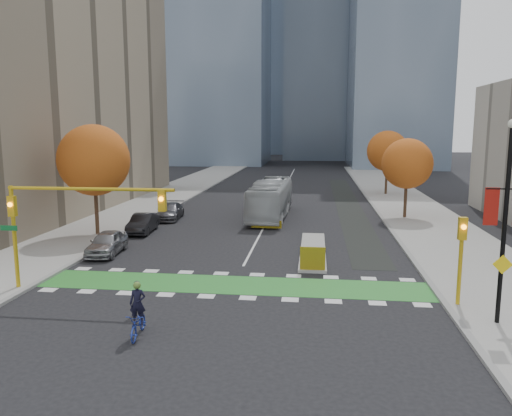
% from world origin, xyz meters
% --- Properties ---
extents(ground, '(300.00, 300.00, 0.00)m').
position_xyz_m(ground, '(0.00, 0.00, 0.00)').
color(ground, black).
rests_on(ground, ground).
extents(sidewalk_west, '(7.00, 120.00, 0.15)m').
position_xyz_m(sidewalk_west, '(-13.50, 20.00, 0.07)').
color(sidewalk_west, gray).
rests_on(sidewalk_west, ground).
extents(sidewalk_east, '(7.00, 120.00, 0.15)m').
position_xyz_m(sidewalk_east, '(13.50, 20.00, 0.07)').
color(sidewalk_east, gray).
rests_on(sidewalk_east, ground).
extents(curb_west, '(0.30, 120.00, 0.16)m').
position_xyz_m(curb_west, '(-10.00, 20.00, 0.07)').
color(curb_west, gray).
rests_on(curb_west, ground).
extents(curb_east, '(0.30, 120.00, 0.16)m').
position_xyz_m(curb_east, '(10.00, 20.00, 0.07)').
color(curb_east, gray).
rests_on(curb_east, ground).
extents(bike_crossing, '(20.00, 3.00, 0.01)m').
position_xyz_m(bike_crossing, '(0.00, 1.50, 0.01)').
color(bike_crossing, '#297F2B').
rests_on(bike_crossing, ground).
extents(centre_line, '(0.15, 70.00, 0.01)m').
position_xyz_m(centre_line, '(0.00, 40.00, 0.01)').
color(centre_line, silver).
rests_on(centre_line, ground).
extents(bike_lane_paint, '(2.50, 50.00, 0.01)m').
position_xyz_m(bike_lane_paint, '(7.50, 30.00, 0.01)').
color(bike_lane_paint, black).
rests_on(bike_lane_paint, ground).
extents(median_island, '(1.60, 10.00, 0.16)m').
position_xyz_m(median_island, '(4.00, 9.00, 0.08)').
color(median_island, gray).
rests_on(median_island, ground).
extents(hazard_board, '(1.40, 0.12, 1.30)m').
position_xyz_m(hazard_board, '(4.00, 4.20, 0.80)').
color(hazard_board, yellow).
rests_on(hazard_board, median_island).
extents(building_west, '(16.00, 44.00, 25.00)m').
position_xyz_m(building_west, '(-24.00, 22.00, 12.50)').
color(building_west, gray).
rests_on(building_west, ground).
extents(tower_nw, '(22.00, 22.00, 70.00)m').
position_xyz_m(tower_nw, '(-18.00, 90.00, 35.00)').
color(tower_nw, '#47566B').
rests_on(tower_nw, ground).
extents(tower_ne, '(18.00, 24.00, 60.00)m').
position_xyz_m(tower_ne, '(20.00, 85.00, 30.00)').
color(tower_ne, '#47566B').
rests_on(tower_ne, ground).
extents(tower_far, '(26.00, 26.00, 80.00)m').
position_xyz_m(tower_far, '(-4.00, 140.00, 40.00)').
color(tower_far, '#47566B').
rests_on(tower_far, ground).
extents(tree_west, '(5.20, 5.20, 8.22)m').
position_xyz_m(tree_west, '(-12.00, 12.00, 5.62)').
color(tree_west, '#332114').
rests_on(tree_west, ground).
extents(tree_east_near, '(4.40, 4.40, 7.08)m').
position_xyz_m(tree_east_near, '(12.00, 22.00, 4.86)').
color(tree_east_near, '#332114').
rests_on(tree_east_near, ground).
extents(tree_east_far, '(4.80, 4.80, 7.65)m').
position_xyz_m(tree_east_far, '(12.50, 38.00, 5.24)').
color(tree_east_far, '#332114').
rests_on(tree_east_far, ground).
extents(traffic_signal_west, '(8.53, 0.56, 5.20)m').
position_xyz_m(traffic_signal_west, '(-7.93, -0.51, 4.03)').
color(traffic_signal_west, '#BF9914').
rests_on(traffic_signal_west, ground).
extents(traffic_signal_east, '(0.35, 0.43, 4.10)m').
position_xyz_m(traffic_signal_east, '(10.50, -0.51, 2.73)').
color(traffic_signal_east, '#BF9914').
rests_on(traffic_signal_east, ground).
extents(banner_lamppost, '(1.65, 0.36, 8.28)m').
position_xyz_m(banner_lamppost, '(11.50, -2.50, 4.61)').
color(banner_lamppost, black).
rests_on(banner_lamppost, ground).
extents(cyclist, '(0.82, 1.95, 2.19)m').
position_xyz_m(cyclist, '(-2.59, -5.24, 0.73)').
color(cyclist, '#21359A').
rests_on(cyclist, ground).
extents(bus, '(3.20, 12.06, 3.34)m').
position_xyz_m(bus, '(0.12, 21.34, 1.67)').
color(bus, '#ABB1B3').
rests_on(bus, ground).
extents(parked_car_a, '(2.07, 4.48, 1.49)m').
position_xyz_m(parked_car_a, '(-9.00, 6.77, 0.74)').
color(parked_car_a, gray).
rests_on(parked_car_a, ground).
extents(parked_car_b, '(1.76, 4.45, 1.44)m').
position_xyz_m(parked_car_b, '(-9.00, 13.45, 0.72)').
color(parked_car_b, black).
rests_on(parked_car_b, ground).
extents(parked_car_c, '(2.31, 4.93, 1.39)m').
position_xyz_m(parked_car_c, '(-8.61, 19.28, 0.70)').
color(parked_car_c, '#4E4E53').
rests_on(parked_car_c, ground).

